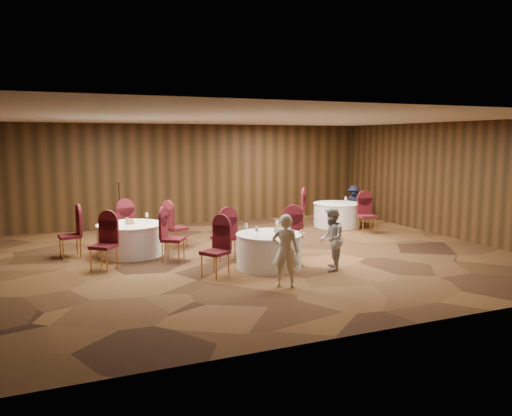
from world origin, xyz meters
name	(u,v)px	position (x,y,z in m)	size (l,w,h in m)	color
ground	(251,256)	(0.00, 0.00, 0.00)	(12.00, 12.00, 0.00)	black
room_shell	(251,172)	(0.00, 0.00, 1.96)	(12.00, 12.00, 12.00)	silver
table_main	(269,250)	(-0.07, -1.16, 0.38)	(1.40, 1.40, 0.74)	white
table_left	(131,239)	(-2.60, 1.21, 0.38)	(1.57, 1.57, 0.74)	white
table_right	(337,214)	(4.00, 2.68, 0.38)	(1.49, 1.49, 0.74)	white
chairs_main	(246,241)	(-0.37, -0.56, 0.50)	(2.98, 1.98, 1.00)	#3E0E0C
chairs_left	(130,234)	(-2.61, 1.18, 0.50)	(3.15, 2.99, 1.00)	#3E0E0C
chairs_right	(331,213)	(3.54, 2.30, 0.50)	(2.08, 2.45, 1.00)	#3E0E0C
tabletop_main	(277,229)	(0.08, -1.24, 0.84)	(1.18, 1.10, 0.22)	silver
tabletop_left	(130,221)	(-2.60, 1.21, 0.82)	(0.84, 0.73, 0.22)	silver
tabletop_right	(346,199)	(4.15, 2.44, 0.90)	(0.08, 0.08, 0.22)	silver
mic_stand	(120,220)	(-2.48, 3.90, 0.43)	(0.24, 0.24, 1.50)	black
woman_a	(285,251)	(-0.37, -2.56, 0.69)	(0.50, 0.33, 1.37)	white
woman_b	(331,239)	(1.04, -1.85, 0.66)	(0.64, 0.50, 1.32)	#ADAEB2
man_c	(353,203)	(5.06, 3.37, 0.60)	(0.77, 0.44, 1.20)	black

